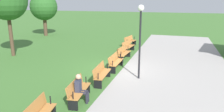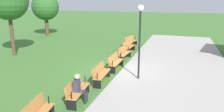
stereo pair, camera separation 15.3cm
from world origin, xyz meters
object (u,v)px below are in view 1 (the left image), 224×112
(bench_2, at_px, (123,53))
(person_seated, at_px, (80,87))
(bench_3, at_px, (115,62))
(lamp_post, at_px, (140,28))
(tree_1, at_px, (7,0))
(bench_1, at_px, (128,46))
(tree_0, at_px, (44,7))
(bench_0, at_px, (130,41))
(bench_4, at_px, (101,73))
(bench_5, at_px, (78,90))

(bench_2, relative_size, person_seated, 1.47)
(bench_3, distance_m, lamp_post, 2.95)
(tree_1, relative_size, lamp_post, 1.43)
(bench_2, xyz_separation_m, bench_3, (2.21, 0.07, 0.00))
(bench_2, bearing_deg, bench_1, -171.12)
(bench_3, height_order, tree_1, tree_1)
(bench_1, height_order, tree_0, tree_0)
(bench_0, height_order, tree_0, tree_0)
(bench_2, relative_size, lamp_post, 0.46)
(bench_1, distance_m, bench_4, 6.61)
(bench_1, bearing_deg, tree_1, -58.09)
(bench_0, bearing_deg, bench_1, 19.56)
(bench_1, xyz_separation_m, bench_3, (4.40, 0.27, 0.00))
(bench_0, bearing_deg, bench_2, 17.78)
(bench_2, distance_m, tree_1, 8.96)
(bench_2, height_order, person_seated, person_seated)
(tree_0, bearing_deg, person_seated, 38.70)
(bench_1, height_order, person_seated, person_seated)
(tree_0, bearing_deg, bench_3, 50.11)
(bench_0, xyz_separation_m, lamp_post, (7.68, 2.24, 2.20))
(bench_1, bearing_deg, bench_5, 7.12)
(bench_2, distance_m, person_seated, 6.69)
(bench_3, bearing_deg, bench_5, -3.55)
(bench_5, xyz_separation_m, tree_1, (-5.15, -7.90, 3.53))
(tree_1, xyz_separation_m, lamp_post, (1.85, 9.81, -1.33))
(tree_0, height_order, lamp_post, tree_0)
(bench_4, bearing_deg, bench_5, -8.88)
(lamp_post, bearing_deg, bench_2, -152.79)
(bench_1, bearing_deg, bench_4, 8.90)
(bench_1, xyz_separation_m, bench_2, (2.20, 0.20, 0.00))
(bench_3, xyz_separation_m, tree_1, (-0.75, -8.17, 3.53))
(person_seated, bearing_deg, bench_2, 172.44)
(bench_4, distance_m, person_seated, 2.29)
(bench_0, distance_m, bench_2, 4.41)
(bench_0, xyz_separation_m, bench_1, (2.18, 0.34, 0.00))
(bench_3, relative_size, bench_5, 0.97)
(bench_4, bearing_deg, tree_0, -139.64)
(bench_1, height_order, bench_3, same)
(tree_1, bearing_deg, bench_1, 114.79)
(bench_0, xyz_separation_m, bench_4, (8.79, 0.54, 0.00))
(tree_0, height_order, tree_1, tree_1)
(bench_5, distance_m, lamp_post, 4.40)
(bench_0, distance_m, tree_0, 11.34)
(bench_2, distance_m, bench_3, 2.21)
(bench_5, bearing_deg, bench_4, 167.55)
(bench_1, relative_size, bench_4, 1.01)
(bench_0, bearing_deg, tree_1, -41.68)
(bench_0, distance_m, tree_1, 10.18)
(bench_2, xyz_separation_m, person_seated, (6.69, -0.05, 0.16))
(bench_5, distance_m, tree_1, 10.07)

